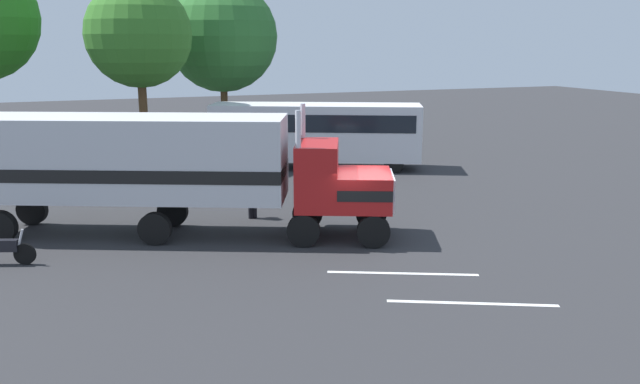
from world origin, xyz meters
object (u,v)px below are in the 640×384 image
object	(u,v)px
person_bystander	(252,195)
tree_left	(222,37)
motorcycle	(1,249)
parked_bus	(316,130)
tree_right	(139,35)
semi_truck	(164,164)

from	to	relation	value
person_bystander	tree_left	bearing A→B (deg)	80.78
motorcycle	tree_left	distance (m)	23.29
parked_bus	tree_right	xyz separation A→B (m)	(-8.51, 3.00, 4.87)
semi_truck	motorcycle	size ratio (longest dim) A/B	6.92
tree_left	tree_right	bearing A→B (deg)	-135.05
person_bystander	motorcycle	size ratio (longest dim) A/B	0.81
person_bystander	tree_left	world-z (taller)	tree_left
parked_bus	motorcycle	world-z (taller)	parked_bus
person_bystander	parked_bus	xyz separation A→B (m)	(5.77, 8.50, 1.17)
person_bystander	motorcycle	bearing A→B (deg)	-164.37
semi_truck	tree_left	world-z (taller)	tree_left
motorcycle	tree_right	world-z (taller)	tree_right
parked_bus	tree_left	xyz separation A→B (m)	(-3.01, 8.49, 4.84)
semi_truck	parked_bus	xyz separation A→B (m)	(9.11, 9.56, -0.46)
parked_bus	tree_right	world-z (taller)	tree_right
semi_truck	tree_left	size ratio (longest dim) A/B	1.35
person_bystander	parked_bus	world-z (taller)	parked_bus
motorcycle	tree_left	size ratio (longest dim) A/B	0.20
motorcycle	parked_bus	bearing A→B (deg)	37.35
person_bystander	tree_right	distance (m)	13.27
parked_bus	motorcycle	distance (m)	17.99
person_bystander	tree_right	size ratio (longest dim) A/B	0.17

